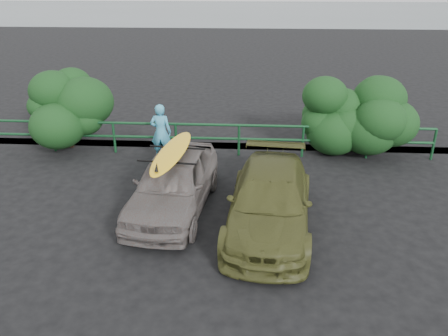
# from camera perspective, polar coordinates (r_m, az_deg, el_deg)

# --- Properties ---
(ground) EXTENTS (80.00, 80.00, 0.00)m
(ground) POSITION_cam_1_polar(r_m,az_deg,el_deg) (9.63, -5.03, -9.56)
(ground) COLOR black
(ocean) EXTENTS (200.00, 200.00, 0.00)m
(ocean) POSITION_cam_1_polar(r_m,az_deg,el_deg) (68.14, 2.52, 19.62)
(ocean) COLOR #546267
(ocean) RESTS_ON ground
(guardrail) EXTENTS (14.00, 0.08, 1.04)m
(guardrail) POSITION_cam_1_polar(r_m,az_deg,el_deg) (13.84, -2.19, 3.79)
(guardrail) COLOR #134322
(guardrail) RESTS_ON ground
(shrub_left) EXTENTS (3.20, 2.40, 2.48)m
(shrub_left) POSITION_cam_1_polar(r_m,az_deg,el_deg) (15.21, -20.53, 7.01)
(shrub_left) COLOR #163E18
(shrub_left) RESTS_ON ground
(shrub_right) EXTENTS (3.20, 2.40, 2.28)m
(shrub_right) POSITION_cam_1_polar(r_m,az_deg,el_deg) (14.53, 18.13, 6.16)
(shrub_right) COLOR #163E18
(shrub_right) RESTS_ON ground
(sedan) EXTENTS (2.08, 4.29, 1.41)m
(sedan) POSITION_cam_1_polar(r_m,az_deg,el_deg) (10.59, -6.60, -1.90)
(sedan) COLOR #655D5A
(sedan) RESTS_ON ground
(olive_vehicle) EXTENTS (2.25, 4.64, 1.30)m
(olive_vehicle) POSITION_cam_1_polar(r_m,az_deg,el_deg) (9.87, 6.00, -4.28)
(olive_vehicle) COLOR #474A20
(olive_vehicle) RESTS_ON ground
(man) EXTENTS (0.66, 0.45, 1.76)m
(man) POSITION_cam_1_polar(r_m,az_deg,el_deg) (13.50, -8.24, 4.66)
(man) COLOR #44A8CD
(man) RESTS_ON ground
(roof_rack) EXTENTS (1.47, 1.10, 0.05)m
(roof_rack) POSITION_cam_1_polar(r_m,az_deg,el_deg) (10.30, -6.79, 1.74)
(roof_rack) COLOR black
(roof_rack) RESTS_ON sedan
(surfboard) EXTENTS (0.88, 2.90, 0.08)m
(surfboard) POSITION_cam_1_polar(r_m,az_deg,el_deg) (10.27, -6.81, 2.08)
(surfboard) COLOR yellow
(surfboard) RESTS_ON roof_rack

